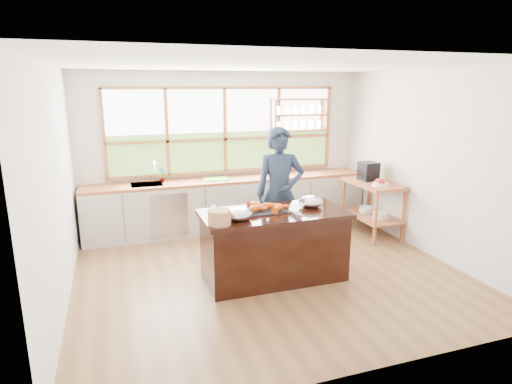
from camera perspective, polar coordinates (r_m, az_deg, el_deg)
name	(u,v)px	position (r m, az deg, el deg)	size (l,w,h in m)	color
ground_plane	(268,271)	(5.91, 1.64, -10.53)	(5.00, 5.00, 0.00)	brown
room_shell	(258,138)	(5.92, 0.25, 7.17)	(5.02, 4.52, 2.71)	silver
back_counter	(229,203)	(7.50, -3.59, -1.53)	(4.90, 0.63, 0.90)	#BAB7B0
right_shelf_unit	(373,199)	(7.43, 15.30, -0.96)	(0.62, 1.10, 0.90)	#A6532A
island	(274,245)	(5.57, 2.39, -7.08)	(1.85, 0.90, 0.90)	black
cook	(280,194)	(6.12, 3.17, -0.23)	(0.70, 0.46, 1.91)	#1B273D
potted_plant	(162,175)	(7.23, -12.45, 2.28)	(0.14, 0.09, 0.26)	slate
cutting_board	(216,179)	(7.34, -5.38, 1.73)	(0.40, 0.30, 0.01)	green
espresso_machine	(368,171)	(7.48, 14.74, 2.71)	(0.27, 0.29, 0.31)	black
wine_bottle	(384,176)	(7.20, 16.73, 2.10)	(0.07, 0.07, 0.30)	#A4AA54
fruit_bowl	(380,183)	(7.12, 16.26, 1.15)	(0.25, 0.25, 0.11)	white
slate_board	(263,211)	(5.44, 0.94, -2.50)	(0.55, 0.40, 0.02)	black
lobster_pile	(265,207)	(5.43, 1.17, -1.99)	(0.52, 0.44, 0.08)	#E1540B
mixing_bowl_left	(239,214)	(5.09, -2.33, -2.96)	(0.32, 0.32, 0.16)	silver
mixing_bowl_right	(311,202)	(5.68, 7.32, -1.31)	(0.32, 0.32, 0.15)	silver
wine_glass	(302,203)	(5.25, 6.14, -1.46)	(0.08, 0.08, 0.22)	white
wicker_basket	(219,217)	(4.93, -4.92, -3.39)	(0.27, 0.27, 0.17)	tan
parchment_roll	(216,211)	(5.35, -5.41, -2.52)	(0.08, 0.08, 0.30)	silver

